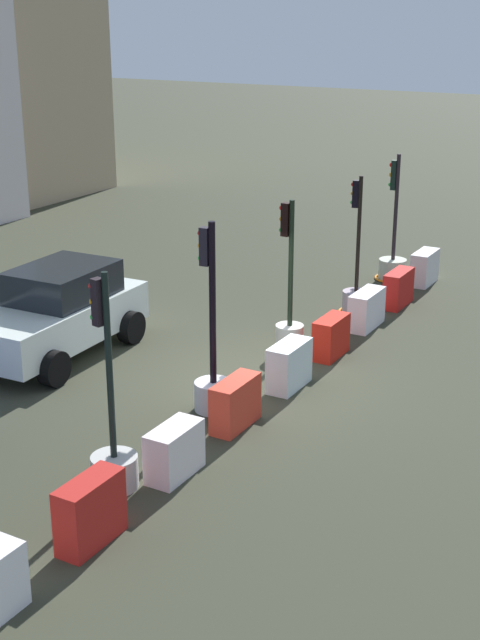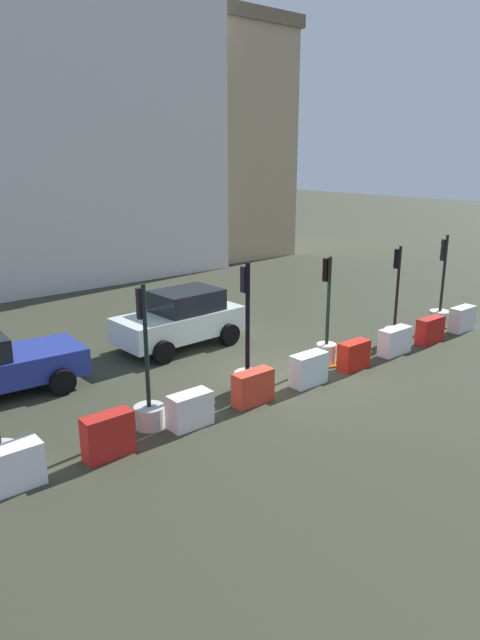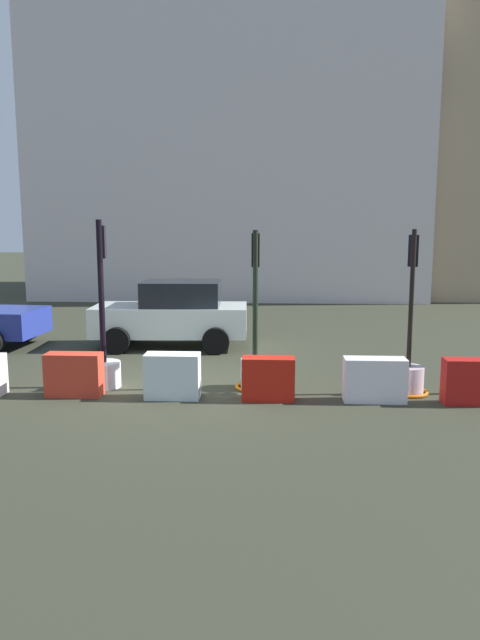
# 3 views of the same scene
# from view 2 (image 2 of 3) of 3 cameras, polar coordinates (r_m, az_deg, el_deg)

# --- Properties ---
(ground_plane) EXTENTS (120.00, 120.00, 0.00)m
(ground_plane) POSITION_cam_2_polar(r_m,az_deg,el_deg) (15.62, 4.43, -5.57)
(ground_plane) COLOR #343627
(traffic_light_1) EXTENTS (0.68, 0.68, 3.23)m
(traffic_light_1) POSITION_cam_2_polar(r_m,az_deg,el_deg) (12.76, -9.11, -8.25)
(traffic_light_1) COLOR #B8B7B2
(traffic_light_1) RESTS_ON ground_plane
(traffic_light_2) EXTENTS (0.66, 0.66, 3.30)m
(traffic_light_2) POSITION_cam_2_polar(r_m,az_deg,el_deg) (14.39, 0.73, -4.74)
(traffic_light_2) COLOR silver
(traffic_light_2) RESTS_ON ground_plane
(traffic_light_3) EXTENTS (0.79, 0.79, 3.11)m
(traffic_light_3) POSITION_cam_2_polar(r_m,az_deg,el_deg) (16.45, 8.61, -2.48)
(traffic_light_3) COLOR silver
(traffic_light_3) RESTS_ON ground_plane
(traffic_light_4) EXTENTS (0.79, 0.79, 3.13)m
(traffic_light_4) POSITION_cam_2_polar(r_m,az_deg,el_deg) (18.57, 15.13, -0.94)
(traffic_light_4) COLOR #BAA5B0
(traffic_light_4) RESTS_ON ground_plane
(traffic_light_5) EXTENTS (0.88, 0.88, 3.18)m
(traffic_light_5) POSITION_cam_2_polar(r_m,az_deg,el_deg) (21.12, 19.32, 0.76)
(traffic_light_5) COLOR beige
(traffic_light_5) RESTS_ON ground_plane
(construction_barrier_0) EXTENTS (1.09, 0.48, 0.82)m
(construction_barrier_0) POSITION_cam_2_polar(r_m,az_deg,el_deg) (11.28, -21.84, -13.55)
(construction_barrier_0) COLOR white
(construction_barrier_0) RESTS_ON ground_plane
(construction_barrier_1) EXTENTS (1.01, 0.41, 0.91)m
(construction_barrier_1) POSITION_cam_2_polar(r_m,az_deg,el_deg) (11.77, -13.03, -11.19)
(construction_barrier_1) COLOR red
(construction_barrier_1) RESTS_ON ground_plane
(construction_barrier_2) EXTENTS (0.97, 0.46, 0.78)m
(construction_barrier_2) POSITION_cam_2_polar(r_m,az_deg,el_deg) (12.73, -4.98, -8.94)
(construction_barrier_2) COLOR white
(construction_barrier_2) RESTS_ON ground_plane
(construction_barrier_3) EXTENTS (1.05, 0.41, 0.82)m
(construction_barrier_3) POSITION_cam_2_polar(r_m,az_deg,el_deg) (13.78, 1.30, -6.75)
(construction_barrier_3) COLOR red
(construction_barrier_3) RESTS_ON ground_plane
(construction_barrier_4) EXTENTS (1.01, 0.46, 0.85)m
(construction_barrier_4) POSITION_cam_2_polar(r_m,az_deg,el_deg) (14.96, 6.87, -4.91)
(construction_barrier_4) COLOR white
(construction_barrier_4) RESTS_ON ground_plane
(construction_barrier_5) EXTENTS (0.96, 0.41, 0.80)m
(construction_barrier_5) POSITION_cam_2_polar(r_m,az_deg,el_deg) (16.22, 11.30, -3.49)
(construction_barrier_5) COLOR red
(construction_barrier_5) RESTS_ON ground_plane
(construction_barrier_6) EXTENTS (1.12, 0.43, 0.80)m
(construction_barrier_6) POSITION_cam_2_polar(r_m,az_deg,el_deg) (17.72, 15.20, -2.04)
(construction_barrier_6) COLOR white
(construction_barrier_6) RESTS_ON ground_plane
(construction_barrier_7) EXTENTS (1.06, 0.39, 0.83)m
(construction_barrier_7) POSITION_cam_2_polar(r_m,az_deg,el_deg) (19.08, 18.44, -0.98)
(construction_barrier_7) COLOR #B51915
(construction_barrier_7) RESTS_ON ground_plane
(construction_barrier_8) EXTENTS (1.02, 0.43, 0.83)m
(construction_barrier_8) POSITION_cam_2_polar(r_m,az_deg,el_deg) (20.76, 21.29, 0.11)
(construction_barrier_8) COLOR silver
(construction_barrier_8) RESTS_ON ground_plane
(car_white_van) EXTENTS (4.08, 2.24, 1.76)m
(car_white_van) POSITION_cam_2_polar(r_m,az_deg,el_deg) (17.78, -5.90, 0.12)
(car_white_van) COLOR silver
(car_white_van) RESTS_ON ground_plane
(building_main_facade) EXTENTS (17.66, 9.68, 13.87)m
(building_main_facade) POSITION_cam_2_polar(r_m,az_deg,el_deg) (29.75, -20.88, 17.50)
(building_main_facade) COLOR silver
(building_main_facade) RESTS_ON ground_plane
(building_corner_block) EXTENTS (10.44, 8.26, 12.96)m
(building_corner_block) POSITION_cam_2_polar(r_m,az_deg,el_deg) (33.90, -5.53, 17.40)
(building_corner_block) COLOR tan
(building_corner_block) RESTS_ON ground_plane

